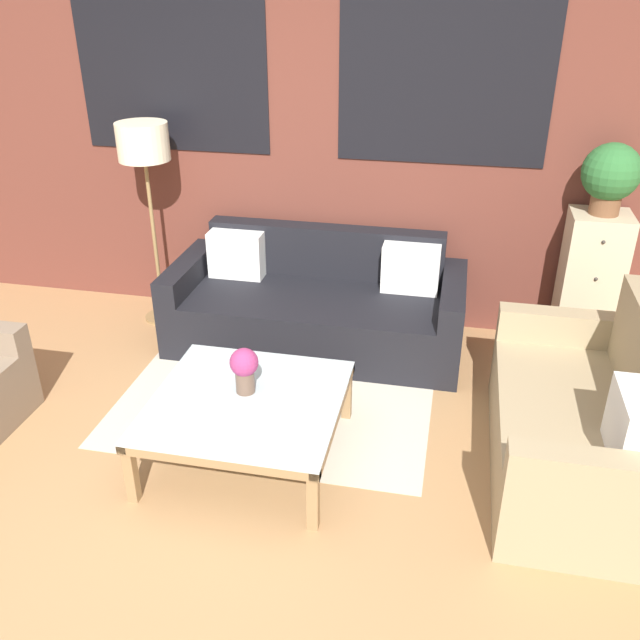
{
  "coord_description": "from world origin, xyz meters",
  "views": [
    {
      "loc": [
        1.11,
        -2.32,
        2.43
      ],
      "look_at": [
        0.36,
        1.24,
        0.55
      ],
      "focal_mm": 38.0,
      "sensor_mm": 36.0,
      "label": 1
    }
  ],
  "objects_px": {
    "couch_dark": "(317,307)",
    "potted_plant": "(611,175)",
    "coffee_table": "(247,406)",
    "floor_lamp": "(144,153)",
    "drawer_cabinet": "(589,286)",
    "settee_vintage": "(585,425)",
    "flower_vase": "(244,368)"
  },
  "relations": [
    {
      "from": "couch_dark",
      "to": "potted_plant",
      "type": "height_order",
      "value": "potted_plant"
    },
    {
      "from": "coffee_table",
      "to": "floor_lamp",
      "type": "distance_m",
      "value": 2.13
    },
    {
      "from": "couch_dark",
      "to": "potted_plant",
      "type": "distance_m",
      "value": 2.12
    },
    {
      "from": "floor_lamp",
      "to": "couch_dark",
      "type": "bearing_deg",
      "value": -5.43
    },
    {
      "from": "drawer_cabinet",
      "to": "couch_dark",
      "type": "bearing_deg",
      "value": -172.79
    },
    {
      "from": "couch_dark",
      "to": "coffee_table",
      "type": "height_order",
      "value": "couch_dark"
    },
    {
      "from": "potted_plant",
      "to": "settee_vintage",
      "type": "bearing_deg",
      "value": -96.88
    },
    {
      "from": "coffee_table",
      "to": "floor_lamp",
      "type": "xyz_separation_m",
      "value": [
        -1.17,
        1.49,
        0.97
      ]
    },
    {
      "from": "settee_vintage",
      "to": "drawer_cabinet",
      "type": "relative_size",
      "value": 1.48
    },
    {
      "from": "settee_vintage",
      "to": "potted_plant",
      "type": "xyz_separation_m",
      "value": [
        0.17,
        1.38,
        0.98
      ]
    },
    {
      "from": "couch_dark",
      "to": "floor_lamp",
      "type": "relative_size",
      "value": 1.37
    },
    {
      "from": "potted_plant",
      "to": "flower_vase",
      "type": "relative_size",
      "value": 1.73
    },
    {
      "from": "couch_dark",
      "to": "coffee_table",
      "type": "xyz_separation_m",
      "value": [
        -0.1,
        -1.37,
        0.05
      ]
    },
    {
      "from": "settee_vintage",
      "to": "potted_plant",
      "type": "bearing_deg",
      "value": 83.12
    },
    {
      "from": "potted_plant",
      "to": "floor_lamp",
      "type": "bearing_deg",
      "value": -177.9
    },
    {
      "from": "settee_vintage",
      "to": "drawer_cabinet",
      "type": "distance_m",
      "value": 1.4
    },
    {
      "from": "coffee_table",
      "to": "potted_plant",
      "type": "xyz_separation_m",
      "value": [
        1.95,
        1.6,
        0.96
      ]
    },
    {
      "from": "settee_vintage",
      "to": "potted_plant",
      "type": "relative_size",
      "value": 3.33
    },
    {
      "from": "floor_lamp",
      "to": "potted_plant",
      "type": "xyz_separation_m",
      "value": [
        3.12,
        0.11,
        -0.01
      ]
    },
    {
      "from": "coffee_table",
      "to": "potted_plant",
      "type": "relative_size",
      "value": 2.23
    },
    {
      "from": "couch_dark",
      "to": "drawer_cabinet",
      "type": "height_order",
      "value": "drawer_cabinet"
    },
    {
      "from": "coffee_table",
      "to": "potted_plant",
      "type": "height_order",
      "value": "potted_plant"
    },
    {
      "from": "couch_dark",
      "to": "potted_plant",
      "type": "bearing_deg",
      "value": 7.21
    },
    {
      "from": "couch_dark",
      "to": "coffee_table",
      "type": "distance_m",
      "value": 1.37
    },
    {
      "from": "settee_vintage",
      "to": "coffee_table",
      "type": "bearing_deg",
      "value": -172.77
    },
    {
      "from": "potted_plant",
      "to": "coffee_table",
      "type": "bearing_deg",
      "value": -140.55
    },
    {
      "from": "flower_vase",
      "to": "potted_plant",
      "type": "bearing_deg",
      "value": 37.79
    },
    {
      "from": "couch_dark",
      "to": "settee_vintage",
      "type": "distance_m",
      "value": 2.04
    },
    {
      "from": "floor_lamp",
      "to": "potted_plant",
      "type": "relative_size",
      "value": 3.29
    },
    {
      "from": "settee_vintage",
      "to": "floor_lamp",
      "type": "relative_size",
      "value": 1.01
    },
    {
      "from": "floor_lamp",
      "to": "potted_plant",
      "type": "height_order",
      "value": "floor_lamp"
    },
    {
      "from": "flower_vase",
      "to": "coffee_table",
      "type": "bearing_deg",
      "value": -69.97
    }
  ]
}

